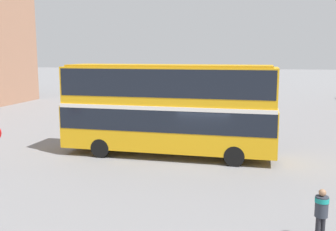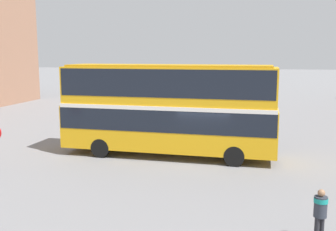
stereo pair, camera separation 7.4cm
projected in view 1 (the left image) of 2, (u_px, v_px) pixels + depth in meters
The scene contains 4 objects.
ground_plane at pixel (205, 160), 19.57m from camera, with size 240.00×240.00×0.00m, color slate.
double_decker_bus at pixel (168, 104), 19.98m from camera, with size 10.93×2.81×4.69m.
pedestrian_foreground at pixel (321, 210), 10.91m from camera, with size 0.54×0.54×1.54m.
parked_car_kerb_near at pixel (180, 114), 29.32m from camera, with size 4.20×2.28×1.56m.
Camera 1 is at (2.28, -18.94, 5.24)m, focal length 42.00 mm.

